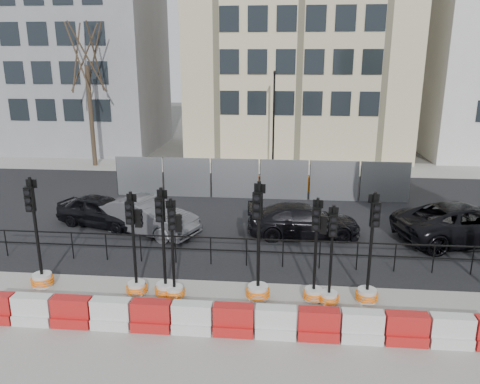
# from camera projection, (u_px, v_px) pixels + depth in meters

# --- Properties ---
(ground) EXTENTS (120.00, 120.00, 0.00)m
(ground) POSITION_uv_depth(u_px,v_px,m) (243.00, 283.00, 14.48)
(ground) COLOR #51514C
(ground) RESTS_ON ground
(sidewalk_near) EXTENTS (40.00, 6.00, 0.02)m
(sidewalk_near) POSITION_uv_depth(u_px,v_px,m) (233.00, 338.00, 11.60)
(sidewalk_near) COLOR gray
(sidewalk_near) RESTS_ON ground
(road) EXTENTS (40.00, 14.00, 0.03)m
(road) POSITION_uv_depth(u_px,v_px,m) (257.00, 211.00, 21.17)
(road) COLOR black
(road) RESTS_ON ground
(sidewalk_far) EXTENTS (40.00, 4.00, 0.02)m
(sidewalk_far) POSITION_uv_depth(u_px,v_px,m) (265.00, 167.00, 29.78)
(sidewalk_far) COLOR gray
(sidewalk_far) RESTS_ON ground
(building_grey) EXTENTS (11.00, 9.06, 14.00)m
(building_grey) POSITION_uv_depth(u_px,v_px,m) (82.00, 54.00, 34.85)
(building_grey) COLOR gray
(building_grey) RESTS_ON ground
(building_cream) EXTENTS (15.00, 10.06, 18.00)m
(building_cream) POSITION_uv_depth(u_px,v_px,m) (299.00, 24.00, 32.85)
(building_cream) COLOR #BBAE88
(building_cream) RESTS_ON ground
(kerb_railing) EXTENTS (18.00, 0.04, 1.00)m
(kerb_railing) POSITION_uv_depth(u_px,v_px,m) (247.00, 247.00, 15.43)
(kerb_railing) COLOR black
(kerb_railing) RESTS_ON ground
(heras_fencing) EXTENTS (14.33, 1.72, 2.00)m
(heras_fencing) POSITION_uv_depth(u_px,v_px,m) (251.00, 181.00, 23.62)
(heras_fencing) COLOR gray
(heras_fencing) RESTS_ON ground
(lamp_post_far) EXTENTS (0.12, 0.56, 6.00)m
(lamp_post_far) POSITION_uv_depth(u_px,v_px,m) (274.00, 119.00, 27.88)
(lamp_post_far) COLOR black
(lamp_post_far) RESTS_ON ground
(tree_bare_far) EXTENTS (2.00, 2.00, 9.00)m
(tree_bare_far) POSITION_uv_depth(u_px,v_px,m) (86.00, 59.00, 28.47)
(tree_bare_far) COLOR #473828
(tree_bare_far) RESTS_ON ground
(barrier_row) EXTENTS (13.60, 0.50, 0.80)m
(barrier_row) POSITION_uv_depth(u_px,v_px,m) (234.00, 321.00, 11.69)
(barrier_row) COLOR red
(barrier_row) RESTS_ON ground
(traffic_signal_a) EXTENTS (0.68, 0.68, 3.44)m
(traffic_signal_a) POSITION_uv_depth(u_px,v_px,m) (40.00, 265.00, 14.04)
(traffic_signal_a) COLOR silver
(traffic_signal_a) RESTS_ON ground
(traffic_signal_b) EXTENTS (0.62, 0.62, 3.14)m
(traffic_signal_b) POSITION_uv_depth(u_px,v_px,m) (136.00, 271.00, 13.55)
(traffic_signal_b) COLOR silver
(traffic_signal_b) RESTS_ON ground
(traffic_signal_c) EXTENTS (0.65, 0.65, 3.29)m
(traffic_signal_c) POSITION_uv_depth(u_px,v_px,m) (165.00, 275.00, 13.49)
(traffic_signal_c) COLOR silver
(traffic_signal_c) RESTS_ON ground
(traffic_signal_d) EXTENTS (0.59, 0.59, 3.02)m
(traffic_signal_d) POSITION_uv_depth(u_px,v_px,m) (174.00, 275.00, 13.35)
(traffic_signal_d) COLOR silver
(traffic_signal_d) RESTS_ON ground
(traffic_signal_e) EXTENTS (0.69, 0.69, 3.51)m
(traffic_signal_e) POSITION_uv_depth(u_px,v_px,m) (258.00, 276.00, 13.29)
(traffic_signal_e) COLOR silver
(traffic_signal_e) RESTS_ON ground
(traffic_signal_f) EXTENTS (0.61, 0.61, 3.08)m
(traffic_signal_f) POSITION_uv_depth(u_px,v_px,m) (315.00, 277.00, 13.20)
(traffic_signal_f) COLOR silver
(traffic_signal_f) RESTS_ON ground
(traffic_signal_g) EXTENTS (0.58, 0.58, 2.93)m
(traffic_signal_g) POSITION_uv_depth(u_px,v_px,m) (330.00, 284.00, 13.07)
(traffic_signal_g) COLOR silver
(traffic_signal_g) RESTS_ON ground
(traffic_signal_h) EXTENTS (0.64, 0.64, 3.26)m
(traffic_signal_h) POSITION_uv_depth(u_px,v_px,m) (368.00, 280.00, 13.15)
(traffic_signal_h) COLOR silver
(traffic_signal_h) RESTS_ON ground
(car_a) EXTENTS (3.74, 4.69, 1.30)m
(car_a) POSITION_uv_depth(u_px,v_px,m) (101.00, 211.00, 19.24)
(car_a) COLOR black
(car_a) RESTS_ON ground
(car_b) EXTENTS (4.54, 5.31, 1.40)m
(car_b) POSITION_uv_depth(u_px,v_px,m) (147.00, 216.00, 18.41)
(car_b) COLOR #4E4E53
(car_b) RESTS_ON ground
(car_c) EXTENTS (2.43, 4.62, 1.26)m
(car_c) POSITION_uv_depth(u_px,v_px,m) (303.00, 221.00, 18.13)
(car_c) COLOR black
(car_c) RESTS_ON ground
(car_d) EXTENTS (5.24, 6.61, 1.48)m
(car_d) POSITION_uv_depth(u_px,v_px,m) (466.00, 223.00, 17.54)
(car_d) COLOR black
(car_d) RESTS_ON ground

